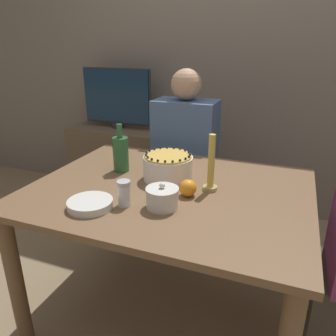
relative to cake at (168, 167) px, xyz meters
name	(u,v)px	position (x,y,z in m)	size (l,w,h in m)	color
ground_plane	(169,312)	(0.04, -0.09, -0.80)	(12.00, 12.00, 0.00)	#8C7556
wall_behind	(234,51)	(0.04, 1.31, 0.50)	(8.00, 0.05, 2.60)	slate
dining_table	(169,210)	(0.04, -0.09, -0.18)	(1.26, 0.98, 0.74)	brown
cake	(168,167)	(0.00, 0.00, 0.00)	(0.24, 0.24, 0.14)	white
sugar_bowl	(162,198)	(0.08, -0.28, -0.02)	(0.13, 0.13, 0.11)	silver
sugar_shaker	(124,193)	(-0.07, -0.32, -0.01)	(0.06, 0.06, 0.11)	white
plate_stack	(90,204)	(-0.19, -0.39, -0.05)	(0.18, 0.18, 0.03)	silver
candle	(211,168)	(0.22, -0.05, 0.04)	(0.07, 0.07, 0.26)	tan
bottle	(121,153)	(-0.27, 0.02, 0.03)	(0.08, 0.08, 0.25)	#2D6638
orange_fruit_0	(188,188)	(0.15, -0.14, -0.02)	(0.07, 0.07, 0.07)	orange
person_man_blue_shirt	(185,173)	(-0.11, 0.60, -0.27)	(0.40, 0.34, 1.22)	#595960
side_cabinet	(120,164)	(-0.87, 1.06, -0.46)	(0.83, 0.41, 0.67)	brown
tv_monitor	(117,98)	(-0.87, 1.06, 0.13)	(0.62, 0.10, 0.50)	#2D2D33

